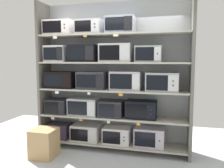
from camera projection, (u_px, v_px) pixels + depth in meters
name	position (u px, v px, depth m)	size (l,w,h in m)	color
back_panel	(115.00, 75.00, 4.57)	(2.95, 0.04, 2.81)	#9EA3A8
upright_left	(44.00, 75.00, 4.67)	(0.05, 0.48, 2.81)	#68645B
upright_right	(192.00, 78.00, 3.97)	(0.05, 0.48, 2.81)	#68645B
shelf_0	(112.00, 143.00, 4.45)	(2.75, 0.48, 0.03)	#ADA899
microwave_0	(60.00, 130.00, 4.71)	(0.44, 0.35, 0.29)	#2F2837
microwave_1	(87.00, 132.00, 4.56)	(0.55, 0.40, 0.31)	beige
microwave_2	(117.00, 135.00, 4.41)	(0.51, 0.36, 0.30)	silver
microwave_3	(149.00, 137.00, 4.25)	(0.54, 0.36, 0.34)	#BDB3C2
shelf_1	(112.00, 117.00, 4.40)	(2.75, 0.48, 0.03)	#ADA899
microwave_4	(59.00, 106.00, 4.66)	(0.43, 0.40, 0.28)	#272730
microwave_5	(84.00, 106.00, 4.52)	(0.57, 0.41, 0.32)	#9FA6AB
microwave_6	(112.00, 108.00, 4.38)	(0.44, 0.42, 0.30)	#2C2A30
microwave_7	(141.00, 109.00, 4.24)	(0.55, 0.37, 0.32)	black
price_tag_0	(53.00, 118.00, 4.45)	(0.06, 0.00, 0.04)	beige
price_tag_1	(81.00, 120.00, 4.30)	(0.06, 0.00, 0.04)	orange
price_tag_2	(109.00, 122.00, 4.17)	(0.06, 0.00, 0.04)	beige
price_tag_3	(138.00, 124.00, 4.03)	(0.06, 0.00, 0.04)	orange
shelf_2	(112.00, 90.00, 4.35)	(2.75, 0.48, 0.03)	#ADA899
microwave_8	(62.00, 80.00, 4.58)	(0.57, 0.40, 0.32)	black
microwave_9	(93.00, 80.00, 4.42)	(0.54, 0.42, 0.33)	#2F313A
microwave_10	(126.00, 81.00, 4.26)	(0.56, 0.35, 0.34)	#B8B2BF
microwave_11	(162.00, 82.00, 4.09)	(0.56, 0.42, 0.33)	#A1A6A4
price_tag_4	(57.00, 92.00, 4.37)	(0.07, 0.00, 0.05)	white
price_tag_5	(89.00, 93.00, 4.21)	(0.06, 0.00, 0.04)	white
price_tag_6	(121.00, 95.00, 4.06)	(0.07, 0.00, 0.04)	orange
shelf_3	(112.00, 63.00, 4.29)	(2.75, 0.48, 0.03)	#ADA899
microwave_12	(57.00, 54.00, 4.55)	(0.42, 0.39, 0.31)	silver
microwave_13	(84.00, 53.00, 4.41)	(0.54, 0.39, 0.32)	black
microwave_14	(116.00, 53.00, 4.25)	(0.58, 0.38, 0.33)	#BDBDBF
microwave_15	(149.00, 54.00, 4.10)	(0.46, 0.35, 0.28)	#97A3A2
shelf_4	(112.00, 35.00, 4.24)	(2.75, 0.48, 0.03)	#ADA899
microwave_16	(60.00, 28.00, 4.48)	(0.55, 0.42, 0.28)	silver
microwave_17	(90.00, 27.00, 4.33)	(0.48, 0.37, 0.27)	#B5B5BA
microwave_18	(121.00, 25.00, 4.18)	(0.51, 0.40, 0.30)	#969EAC
price_tag_7	(55.00, 37.00, 4.26)	(0.08, 0.00, 0.05)	beige
price_tag_8	(85.00, 36.00, 4.11)	(0.06, 0.00, 0.03)	orange
price_tag_9	(116.00, 35.00, 3.97)	(0.09, 0.00, 0.04)	beige
shipping_carton	(44.00, 143.00, 4.10)	(0.41, 0.41, 0.50)	tan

